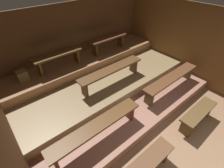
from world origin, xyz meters
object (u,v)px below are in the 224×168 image
(wooden_crate_upper, at_px, (22,75))
(bench_floor_right, at_px, (198,114))
(bench_middle_center, at_px, (111,71))
(bench_lower_right, at_px, (171,79))
(bench_lower_left, at_px, (97,128))
(bench_upper_right, at_px, (108,40))
(bench_floor_left, at_px, (147,164))
(bench_upper_left, at_px, (58,57))

(wooden_crate_upper, bearing_deg, bench_floor_right, -50.87)
(bench_floor_right, distance_m, bench_middle_center, 2.28)
(bench_floor_right, xyz_separation_m, bench_lower_right, (0.33, 1.00, 0.27))
(bench_lower_left, bearing_deg, bench_upper_right, 46.69)
(bench_floor_left, xyz_separation_m, bench_lower_right, (2.12, 1.00, 0.27))
(bench_lower_left, height_order, bench_upper_left, bench_upper_left)
(bench_lower_right, xyz_separation_m, bench_upper_left, (-2.08, 2.21, 0.47))
(bench_middle_center, height_order, bench_upper_left, bench_upper_left)
(bench_floor_right, distance_m, bench_lower_left, 2.36)
(bench_middle_center, xyz_separation_m, bench_upper_left, (-0.86, 1.17, 0.23))
(bench_upper_right, bearing_deg, wooden_crate_upper, 177.80)
(bench_lower_right, height_order, bench_upper_left, bench_upper_left)
(bench_floor_left, xyz_separation_m, bench_upper_right, (1.75, 3.21, 0.75))
(bench_floor_right, relative_size, bench_lower_left, 0.57)
(bench_upper_right, bearing_deg, bench_middle_center, -125.87)
(bench_floor_right, xyz_separation_m, wooden_crate_upper, (-2.70, 3.32, 0.53))
(bench_lower_left, relative_size, bench_upper_right, 1.54)
(bench_middle_center, relative_size, bench_upper_left, 1.46)
(bench_floor_left, bearing_deg, bench_upper_left, 89.33)
(bench_lower_left, xyz_separation_m, wooden_crate_upper, (-0.58, 2.31, 0.25))
(bench_floor_left, xyz_separation_m, wooden_crate_upper, (-0.91, 3.32, 0.53))
(bench_floor_right, height_order, bench_lower_left, bench_lower_left)
(bench_floor_right, relative_size, wooden_crate_upper, 4.70)
(bench_upper_left, height_order, bench_upper_right, same)
(bench_floor_right, relative_size, bench_upper_right, 0.88)
(bench_floor_right, xyz_separation_m, bench_upper_left, (-1.75, 3.21, 0.75))
(bench_floor_left, distance_m, bench_upper_left, 3.30)
(bench_lower_left, height_order, bench_middle_center, bench_middle_center)
(bench_floor_left, height_order, bench_lower_left, bench_lower_left)
(bench_lower_right, distance_m, wooden_crate_upper, 3.82)
(bench_floor_right, bearing_deg, bench_lower_right, 71.66)
(bench_middle_center, bearing_deg, bench_upper_right, 54.13)
(bench_upper_left, bearing_deg, bench_lower_left, -99.53)
(bench_middle_center, distance_m, bench_upper_left, 1.47)
(bench_lower_left, distance_m, wooden_crate_upper, 2.40)
(bench_lower_left, distance_m, bench_upper_left, 2.29)
(bench_lower_left, relative_size, bench_upper_left, 1.54)
(bench_lower_left, height_order, wooden_crate_upper, wooden_crate_upper)
(bench_floor_left, bearing_deg, bench_middle_center, 66.17)
(bench_middle_center, bearing_deg, bench_lower_right, -40.35)
(bench_lower_right, bearing_deg, bench_upper_right, 99.53)
(bench_upper_right, xyz_separation_m, wooden_crate_upper, (-2.66, 0.10, -0.22))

